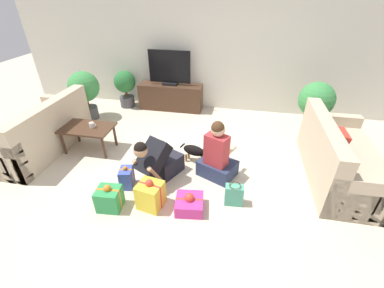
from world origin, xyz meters
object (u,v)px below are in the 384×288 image
at_px(sofa_left, 40,133).
at_px(gift_box_a, 150,195).
at_px(gift_box_c, 127,177).
at_px(gift_box_d, 109,198).
at_px(potted_plant_corner_left, 85,90).
at_px(tv, 170,70).
at_px(potted_plant_back_left, 125,86).
at_px(person_kneeling, 158,161).
at_px(dog, 197,151).
at_px(sofa_right, 339,159).
at_px(gift_bag_a, 234,195).
at_px(gift_box_b, 189,204).
at_px(tv_console, 171,97).
at_px(mug, 92,125).
at_px(coffee_table, 87,130).
at_px(potted_plant_corner_right, 316,102).
at_px(person_sitting, 217,157).

bearing_deg(sofa_left, gift_box_a, 67.37).
relative_size(sofa_left, gift_box_c, 5.38).
distance_m(sofa_left, gift_box_d, 2.09).
distance_m(potted_plant_corner_left, gift_box_c, 2.60).
relative_size(sofa_left, tv, 2.02).
distance_m(tv, potted_plant_back_left, 1.14).
bearing_deg(gift_box_c, potted_plant_corner_left, 131.10).
distance_m(person_kneeling, dog, 0.71).
xyz_separation_m(sofa_right, gift_bag_a, (-1.46, -0.87, -0.16)).
bearing_deg(tv, gift_box_b, -70.89).
bearing_deg(tv_console, gift_box_a, -79.89).
distance_m(sofa_left, mug, 0.95).
bearing_deg(dog, potted_plant_back_left, 61.90).
xyz_separation_m(coffee_table, potted_plant_corner_right, (3.84, 1.29, 0.28)).
bearing_deg(gift_box_a, person_kneeling, 95.85).
bearing_deg(gift_box_a, tv_console, 100.11).
xyz_separation_m(tv, person_sitting, (1.31, -2.27, -0.57)).
bearing_deg(potted_plant_back_left, person_sitting, -43.11).
relative_size(sofa_right, dog, 3.37).
distance_m(sofa_left, dog, 2.71).
height_order(person_kneeling, gift_box_b, person_kneeling).
bearing_deg(potted_plant_back_left, tv, 2.70).
bearing_deg(person_sitting, potted_plant_corner_right, -109.71).
relative_size(person_kneeling, person_sitting, 0.89).
height_order(dog, gift_box_d, gift_box_d).
relative_size(potted_plant_corner_right, gift_bag_a, 3.26).
xyz_separation_m(sofa_left, potted_plant_corner_right, (4.65, 1.44, 0.36)).
relative_size(sofa_right, potted_plant_back_left, 2.22).
bearing_deg(gift_box_a, gift_box_c, 146.10).
bearing_deg(tv, mug, -112.90).
bearing_deg(gift_bag_a, sofa_left, 167.98).
relative_size(coffee_table, tv_console, 0.60).
height_order(person_kneeling, person_sitting, person_sitting).
relative_size(tv, gift_box_b, 2.32).
relative_size(sofa_right, tv, 2.02).
xyz_separation_m(tv, gift_box_b, (1.05, -3.03, -0.82)).
height_order(person_kneeling, dog, person_kneeling).
bearing_deg(gift_bag_a, tv_console, 119.56).
xyz_separation_m(potted_plant_back_left, potted_plant_corner_left, (-0.53, -0.78, 0.13)).
height_order(dog, gift_box_c, gift_box_c).
height_order(tv_console, gift_box_a, tv_console).
distance_m(person_kneeling, gift_box_b, 0.79).
xyz_separation_m(sofa_right, gift_box_b, (-2.01, -1.08, -0.22)).
height_order(gift_box_a, gift_box_c, gift_box_a).
bearing_deg(gift_box_c, gift_box_a, -33.90).
height_order(person_sitting, gift_box_b, person_sitting).
distance_m(tv, gift_bag_a, 3.33).
xyz_separation_m(tv_console, mug, (-0.83, -1.95, 0.20)).
distance_m(sofa_left, gift_bag_a, 3.42).
height_order(sofa_right, mug, sofa_right).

